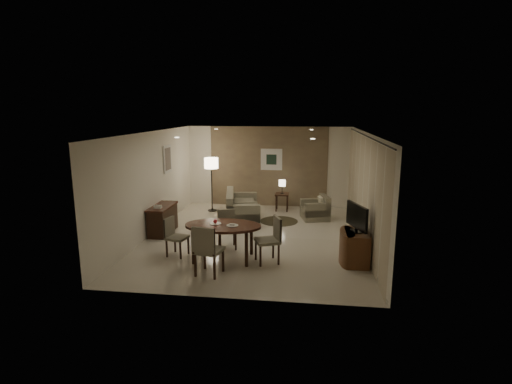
# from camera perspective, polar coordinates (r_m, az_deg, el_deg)

# --- Properties ---
(room_shell) EXTENTS (5.50, 7.00, 2.70)m
(room_shell) POSITION_cam_1_polar(r_m,az_deg,el_deg) (10.53, 0.14, 1.29)
(room_shell) COLOR beige
(room_shell) RESTS_ON ground
(taupe_accent) EXTENTS (3.96, 0.03, 2.70)m
(taupe_accent) POSITION_cam_1_polar(r_m,az_deg,el_deg) (13.56, 1.80, 3.64)
(taupe_accent) COLOR #7E6F4E
(taupe_accent) RESTS_ON wall_back
(curtain_wall) EXTENTS (0.08, 6.70, 2.58)m
(curtain_wall) POSITION_cam_1_polar(r_m,az_deg,el_deg) (10.15, 15.02, 0.31)
(curtain_wall) COLOR beige
(curtain_wall) RESTS_ON wall_right
(curtain_rod) EXTENTS (0.03, 6.80, 0.03)m
(curtain_rod) POSITION_cam_1_polar(r_m,az_deg,el_deg) (9.98, 15.43, 7.76)
(curtain_rod) COLOR black
(curtain_rod) RESTS_ON wall_right
(art_back_frame) EXTENTS (0.72, 0.03, 0.72)m
(art_back_frame) POSITION_cam_1_polar(r_m,az_deg,el_deg) (13.49, 2.22, 4.67)
(art_back_frame) COLOR silver
(art_back_frame) RESTS_ON wall_back
(art_back_canvas) EXTENTS (0.34, 0.01, 0.34)m
(art_back_canvas) POSITION_cam_1_polar(r_m,az_deg,el_deg) (13.47, 2.22, 4.66)
(art_back_canvas) COLOR black
(art_back_canvas) RESTS_ON wall_back
(art_left_frame) EXTENTS (0.03, 0.60, 0.80)m
(art_left_frame) POSITION_cam_1_polar(r_m,az_deg,el_deg) (11.87, -12.53, 4.64)
(art_left_frame) COLOR silver
(art_left_frame) RESTS_ON wall_left
(art_left_canvas) EXTENTS (0.01, 0.46, 0.64)m
(art_left_canvas) POSITION_cam_1_polar(r_m,az_deg,el_deg) (11.86, -12.47, 4.64)
(art_left_canvas) COLOR gray
(art_left_canvas) RESTS_ON wall_left
(downlight_nl) EXTENTS (0.10, 0.10, 0.01)m
(downlight_nl) POSITION_cam_1_polar(r_m,az_deg,el_deg) (8.54, -11.23, 7.64)
(downlight_nl) COLOR white
(downlight_nl) RESTS_ON ceiling
(downlight_nr) EXTENTS (0.10, 0.10, 0.01)m
(downlight_nr) POSITION_cam_1_polar(r_m,az_deg,el_deg) (8.09, 8.09, 7.54)
(downlight_nr) COLOR white
(downlight_nr) RESTS_ON ceiling
(downlight_fl) EXTENTS (0.10, 0.10, 0.01)m
(downlight_fl) POSITION_cam_1_polar(r_m,az_deg,el_deg) (12.00, -5.72, 8.94)
(downlight_fl) COLOR white
(downlight_fl) RESTS_ON ceiling
(downlight_fr) EXTENTS (0.10, 0.10, 0.01)m
(downlight_fr) POSITION_cam_1_polar(r_m,az_deg,el_deg) (11.69, 7.94, 8.81)
(downlight_fr) COLOR white
(downlight_fr) RESTS_ON ceiling
(console_desk) EXTENTS (0.48, 1.20, 0.75)m
(console_desk) POSITION_cam_1_polar(r_m,az_deg,el_deg) (10.97, -13.18, -3.83)
(console_desk) COLOR #432315
(console_desk) RESTS_ON floor
(telephone) EXTENTS (0.20, 0.14, 0.09)m
(telephone) POSITION_cam_1_polar(r_m,az_deg,el_deg) (10.59, -13.85, -2.04)
(telephone) COLOR white
(telephone) RESTS_ON console_desk
(tv_cabinet) EXTENTS (0.48, 0.90, 0.70)m
(tv_cabinet) POSITION_cam_1_polar(r_m,az_deg,el_deg) (8.93, 14.12, -7.66)
(tv_cabinet) COLOR brown
(tv_cabinet) RESTS_ON floor
(flat_tv) EXTENTS (0.36, 0.85, 0.60)m
(flat_tv) POSITION_cam_1_polar(r_m,az_deg,el_deg) (8.73, 14.21, -3.51)
(flat_tv) COLOR black
(flat_tv) RESTS_ON tv_cabinet
(dining_table) EXTENTS (1.68, 1.05, 0.79)m
(dining_table) POSITION_cam_1_polar(r_m,az_deg,el_deg) (8.89, -4.71, -7.13)
(dining_table) COLOR #432315
(dining_table) RESTS_ON floor
(chair_near) EXTENTS (0.59, 0.59, 1.04)m
(chair_near) POSITION_cam_1_polar(r_m,az_deg,el_deg) (8.09, -6.71, -8.17)
(chair_near) COLOR #756F5A
(chair_near) RESTS_ON floor
(chair_far) EXTENTS (0.55, 0.55, 0.91)m
(chair_far) POSITION_cam_1_polar(r_m,az_deg,el_deg) (9.54, -4.13, -5.41)
(chair_far) COLOR #756F5A
(chair_far) RESTS_ON floor
(chair_left) EXTENTS (0.51, 0.51, 0.87)m
(chair_left) POSITION_cam_1_polar(r_m,az_deg,el_deg) (9.22, -11.18, -6.34)
(chair_left) COLOR #756F5A
(chair_left) RESTS_ON floor
(chair_right) EXTENTS (0.63, 0.63, 1.00)m
(chair_right) POSITION_cam_1_polar(r_m,az_deg,el_deg) (8.64, 1.60, -6.90)
(chair_right) COLOR #756F5A
(chair_right) RESTS_ON floor
(plate_a) EXTENTS (0.26, 0.26, 0.02)m
(plate_a) POSITION_cam_1_polar(r_m,az_deg,el_deg) (8.85, -5.83, -4.50)
(plate_a) COLOR white
(plate_a) RESTS_ON dining_table
(plate_b) EXTENTS (0.26, 0.26, 0.02)m
(plate_b) POSITION_cam_1_polar(r_m,az_deg,el_deg) (8.68, -3.40, -4.80)
(plate_b) COLOR white
(plate_b) RESTS_ON dining_table
(fruit_apple) EXTENTS (0.09, 0.09, 0.09)m
(fruit_apple) POSITION_cam_1_polar(r_m,az_deg,el_deg) (8.84, -5.84, -4.17)
(fruit_apple) COLOR red
(fruit_apple) RESTS_ON plate_a
(napkin) EXTENTS (0.12, 0.08, 0.03)m
(napkin) POSITION_cam_1_polar(r_m,az_deg,el_deg) (8.67, -3.40, -4.65)
(napkin) COLOR white
(napkin) RESTS_ON plate_b
(round_rug) EXTENTS (1.12, 1.12, 0.01)m
(round_rug) POSITION_cam_1_polar(r_m,az_deg,el_deg) (11.90, 3.29, -4.16)
(round_rug) COLOR #3F3923
(round_rug) RESTS_ON floor
(sofa) EXTENTS (2.01, 1.26, 0.88)m
(sofa) POSITION_cam_1_polar(r_m,az_deg,el_deg) (11.82, -1.92, -2.07)
(sofa) COLOR #756F5A
(sofa) RESTS_ON floor
(armchair) EXTENTS (0.92, 0.95, 0.71)m
(armchair) POSITION_cam_1_polar(r_m,az_deg,el_deg) (12.16, 8.43, -2.20)
(armchair) COLOR #756F5A
(armchair) RESTS_ON floor
(side_table) EXTENTS (0.44, 0.44, 0.57)m
(side_table) POSITION_cam_1_polar(r_m,az_deg,el_deg) (13.08, 3.73, -1.44)
(side_table) COLOR black
(side_table) RESTS_ON floor
(table_lamp) EXTENTS (0.22, 0.22, 0.50)m
(table_lamp) POSITION_cam_1_polar(r_m,az_deg,el_deg) (12.97, 3.76, 0.85)
(table_lamp) COLOR #FFEAC1
(table_lamp) RESTS_ON side_table
(floor_lamp) EXTENTS (0.44, 0.44, 1.74)m
(floor_lamp) POSITION_cam_1_polar(r_m,az_deg,el_deg) (12.96, -6.34, 1.05)
(floor_lamp) COLOR #FFE5B7
(floor_lamp) RESTS_ON floor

